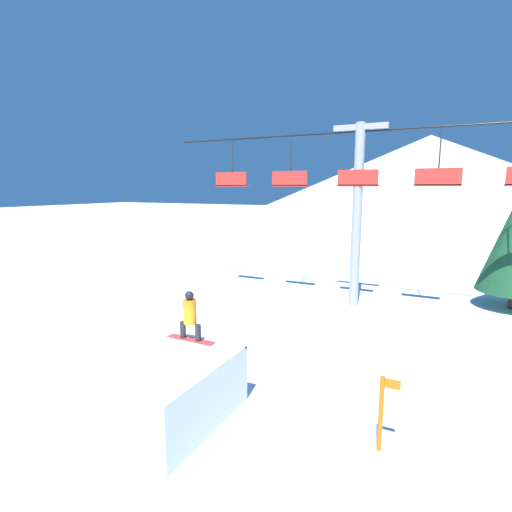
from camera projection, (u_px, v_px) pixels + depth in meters
The scene contains 6 objects.
ground_plane at pixel (146, 418), 9.69m from camera, with size 220.00×220.00×0.00m, color white.
mountain_ridge at pixel (428, 175), 87.14m from camera, with size 78.66×78.66×16.74m.
snow_ramp at pixel (169, 390), 9.55m from camera, with size 2.51×3.29×1.50m.
snowboarder at pixel (190, 316), 10.57m from camera, with size 1.41×0.34×1.35m.
chairlift at pixel (358, 197), 18.12m from camera, with size 19.32×0.44×8.38m.
trail_marker at pixel (382, 411), 8.36m from camera, with size 0.41×0.10×1.67m.
Camera 1 is at (6.40, -6.72, 5.52)m, focal length 28.00 mm.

